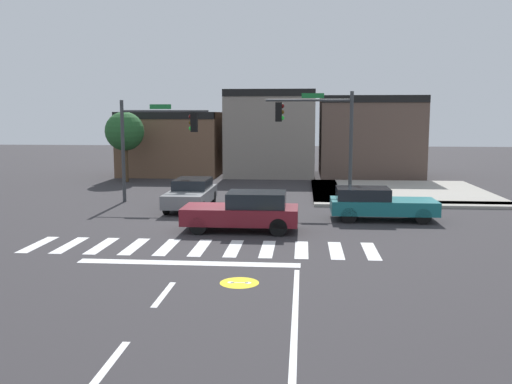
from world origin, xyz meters
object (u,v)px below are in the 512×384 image
Objects in this scene: traffic_signal_northeast at (319,127)px; car_gray at (191,193)px; car_teal at (378,203)px; traffic_signal_northwest at (155,134)px; roadside_tree at (125,132)px; car_maroon at (245,211)px.

car_gray is at bearing 15.11° from traffic_signal_northeast.
car_teal is at bearing 74.75° from car_gray.
traffic_signal_northwest is 9.75m from roadside_tree.
car_gray is (-3.12, 5.09, -0.05)m from car_maroon.
traffic_signal_northeast is at bearing -113.92° from car_maroon.
car_maroon is (5.29, -6.87, -2.75)m from traffic_signal_northwest.
traffic_signal_northwest is 1.10× the size of car_gray.
car_gray is (-6.12, -1.65, -3.13)m from traffic_signal_northeast.
car_teal is (10.73, -4.12, -2.81)m from traffic_signal_northwest.
roadside_tree is (-9.71, 15.56, 2.58)m from car_maroon.
car_maroon is at bearing 66.08° from traffic_signal_northeast.
traffic_signal_northeast is 1.08× the size of traffic_signal_northwest.
traffic_signal_northeast is 1.27× the size of car_maroon.
traffic_signal_northwest is at bearing -63.04° from roadside_tree.
roadside_tree reaches higher than car_gray.
car_teal is at bearing 121.53° from traffic_signal_northeast.
car_maroon is 0.94× the size of car_gray.
car_maroon reaches higher than car_gray.
traffic_signal_northeast is 8.29m from traffic_signal_northwest.
traffic_signal_northwest is 1.18× the size of car_teal.
traffic_signal_northeast reaches higher than car_teal.
traffic_signal_northwest is 11.83m from car_teal.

